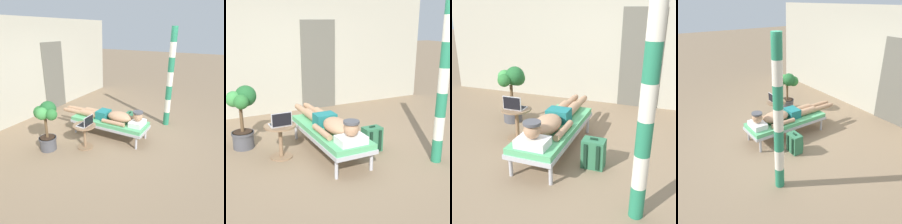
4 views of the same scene
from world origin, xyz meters
The scene contains 10 objects.
ground_plane centered at (0.00, 0.00, 0.00)m, with size 40.00×40.00×0.00m, color #8C7256.
house_wall_back centered at (-0.16, 2.56, 1.35)m, with size 7.60×0.20×2.70m, color #B2AD99.
house_door_panel centered at (0.74, 2.45, 1.02)m, with size 0.84×0.03×2.04m, color #625F54.
lounge_chair centered at (-0.16, -0.06, 0.35)m, with size 0.65×1.81×0.42m.
person_reclining centered at (-0.16, -0.10, 0.52)m, with size 0.53×2.17×0.33m.
side_table centered at (-0.89, 0.13, 0.36)m, with size 0.48×0.48×0.52m.
laptop centered at (-0.89, 0.07, 0.58)m, with size 0.31×0.24×0.23m.
backpack centered at (0.49, -0.29, 0.20)m, with size 0.30×0.26×0.42m.
potted_plant centered at (-1.32, 0.76, 0.63)m, with size 0.49×0.62×1.05m.
porch_post centered at (1.14, -1.05, 1.23)m, with size 0.15×0.15×2.46m.
Camera 4 is at (3.80, -2.66, 2.83)m, focal length 38.44 mm.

